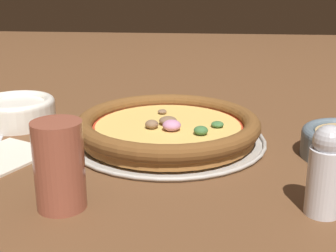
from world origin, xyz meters
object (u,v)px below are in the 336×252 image
(pizza, at_px, (168,126))
(bowl_far, at_px, (16,110))
(drinking_cup, at_px, (59,165))
(pepper_shaker, at_px, (326,171))
(pizza_tray, at_px, (168,140))

(pizza, relative_size, bowl_far, 2.14)
(drinking_cup, distance_m, pepper_shaker, 0.32)
(pizza, relative_size, drinking_cup, 2.82)
(pizza_tray, relative_size, bowl_far, 2.29)
(pizza_tray, bearing_deg, pizza, -144.06)
(pizza, bearing_deg, pepper_shaker, -138.20)
(pizza, distance_m, drinking_cup, 0.27)
(bowl_far, bearing_deg, pizza_tray, -104.22)
(pizza, height_order, drinking_cup, drinking_cup)
(pepper_shaker, bearing_deg, pizza, 41.80)
(pizza, xyz_separation_m, bowl_far, (0.08, 0.30, -0.00))
(drinking_cup, bearing_deg, pepper_shaker, -87.87)
(pizza, distance_m, bowl_far, 0.31)
(bowl_far, bearing_deg, drinking_cup, -149.56)
(pepper_shaker, bearing_deg, pizza_tray, 41.80)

